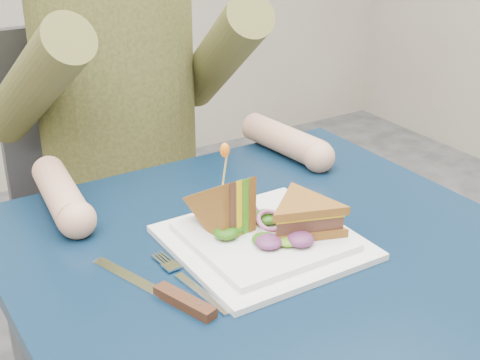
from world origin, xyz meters
TOP-DOWN VIEW (x-y plane):
  - table at (0.00, 0.00)m, footprint 0.75×0.75m
  - chair at (0.00, 0.69)m, footprint 0.42×0.40m
  - diner at (-0.00, 0.57)m, footprint 0.54×0.59m
  - plate at (-0.01, 0.02)m, footprint 0.26×0.26m
  - sandwich_flat at (0.05, -0.00)m, footprint 0.17×0.17m
  - sandwich_upright at (-0.05, 0.07)m, footprint 0.08×0.13m
  - fork at (-0.15, -0.01)m, footprint 0.03×0.18m
  - knife at (-0.19, -0.03)m, footprint 0.09×0.22m
  - toothpick at (-0.05, 0.07)m, footprint 0.01×0.01m
  - toothpick_frill at (-0.05, 0.07)m, footprint 0.01×0.01m
  - lettuce_spill at (-0.00, 0.03)m, footprint 0.15×0.13m
  - onion_ring at (0.01, 0.03)m, footprint 0.04×0.04m

SIDE VIEW (x-z plane):
  - chair at x=0.00m, z-range 0.08..1.01m
  - table at x=0.00m, z-range 0.29..1.02m
  - fork at x=-0.15m, z-range 0.73..0.74m
  - knife at x=-0.19m, z-range 0.73..0.74m
  - plate at x=-0.01m, z-range 0.73..0.75m
  - lettuce_spill at x=0.00m, z-range 0.75..0.77m
  - onion_ring at x=0.01m, z-range 0.75..0.78m
  - sandwich_flat at x=0.05m, z-range 0.75..0.80m
  - sandwich_upright at x=-0.05m, z-range 0.72..0.85m
  - toothpick at x=-0.05m, z-range 0.82..0.88m
  - toothpick_frill at x=-0.05m, z-range 0.87..0.89m
  - diner at x=0.00m, z-range 0.54..1.29m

